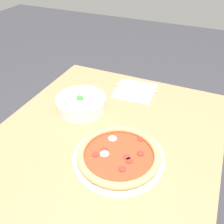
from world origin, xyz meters
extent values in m
cube|color=#99724C|center=(0.00, 0.00, 0.75)|extent=(1.01, 0.87, 0.03)
cylinder|color=olive|center=(0.43, -0.36, 0.37)|extent=(0.06, 0.06, 0.73)
cylinder|color=olive|center=(0.43, 0.36, 0.37)|extent=(0.06, 0.06, 0.73)
cylinder|color=white|center=(-0.08, -0.09, 0.77)|extent=(0.32, 0.32, 0.01)
torus|color=tan|center=(-0.08, -0.09, 0.79)|extent=(0.30, 0.30, 0.03)
cylinder|color=red|center=(-0.08, -0.09, 0.78)|extent=(0.26, 0.26, 0.01)
cylinder|color=maroon|center=(-0.08, -0.04, 0.78)|extent=(0.03, 0.03, 0.00)
cylinder|color=maroon|center=(-0.14, -0.13, 0.78)|extent=(0.03, 0.03, 0.00)
cylinder|color=maroon|center=(-0.08, -0.12, 0.78)|extent=(0.03, 0.03, 0.00)
cylinder|color=maroon|center=(-0.09, -0.14, 0.78)|extent=(0.03, 0.03, 0.00)
cylinder|color=maroon|center=(-0.11, -0.02, 0.78)|extent=(0.03, 0.03, 0.00)
cylinder|color=maroon|center=(-0.05, -0.16, 0.78)|extent=(0.03, 0.03, 0.00)
cylinder|color=maroon|center=(0.03, -0.14, 0.78)|extent=(0.03, 0.03, 0.00)
ellipsoid|color=silver|center=(-0.10, -0.05, 0.78)|extent=(0.03, 0.03, 0.01)
ellipsoid|color=silver|center=(-0.01, -0.04, 0.78)|extent=(0.03, 0.03, 0.01)
cylinder|color=white|center=(0.13, 0.18, 0.79)|extent=(0.22, 0.22, 0.06)
torus|color=white|center=(0.13, 0.18, 0.82)|extent=(0.22, 0.22, 0.01)
ellipsoid|color=tan|center=(0.11, 0.22, 0.81)|extent=(0.04, 0.03, 0.02)
ellipsoid|color=#998466|center=(0.10, 0.11, 0.81)|extent=(0.04, 0.04, 0.02)
ellipsoid|color=tan|center=(0.16, 0.14, 0.81)|extent=(0.04, 0.04, 0.02)
ellipsoid|color=tan|center=(0.16, 0.16, 0.81)|extent=(0.04, 0.04, 0.02)
ellipsoid|color=#998466|center=(0.11, 0.10, 0.81)|extent=(0.04, 0.04, 0.02)
ellipsoid|color=#998466|center=(0.14, 0.10, 0.81)|extent=(0.04, 0.04, 0.02)
ellipsoid|color=tan|center=(0.10, 0.23, 0.81)|extent=(0.03, 0.04, 0.02)
sphere|color=#388433|center=(0.12, 0.18, 0.82)|extent=(0.03, 0.03, 0.03)
ellipsoid|color=yellow|center=(0.19, 0.15, 0.81)|extent=(0.04, 0.02, 0.02)
cube|color=white|center=(0.37, 0.01, 0.76)|extent=(0.20, 0.20, 0.00)
cube|color=silver|center=(0.34, -0.02, 0.77)|extent=(0.01, 0.13, 0.00)
cube|color=silver|center=(0.34, 0.07, 0.77)|extent=(0.00, 0.05, 0.00)
cube|color=silver|center=(0.34, 0.07, 0.77)|extent=(0.00, 0.05, 0.00)
cube|color=silver|center=(0.33, 0.07, 0.77)|extent=(0.00, 0.05, 0.00)
cube|color=silver|center=(0.33, 0.07, 0.77)|extent=(0.00, 0.05, 0.00)
cube|color=silver|center=(0.39, -0.06, 0.77)|extent=(0.01, 0.09, 0.01)
cube|color=silver|center=(0.39, 0.05, 0.77)|extent=(0.02, 0.13, 0.00)
camera|label=1|loc=(-0.65, -0.32, 1.43)|focal=40.00mm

